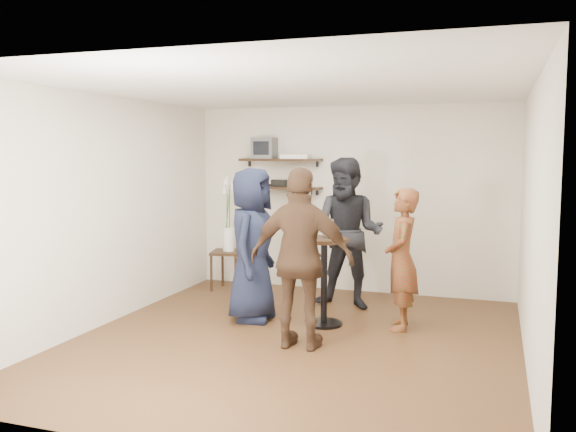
{
  "coord_description": "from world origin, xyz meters",
  "views": [
    {
      "loc": [
        1.94,
        -5.86,
        1.96
      ],
      "look_at": [
        -0.21,
        0.4,
        1.27
      ],
      "focal_mm": 38.0,
      "sensor_mm": 36.0,
      "label": 1
    }
  ],
  "objects_px": {
    "dvd_deck": "(296,157)",
    "person_plaid": "(402,259)",
    "radio": "(279,183)",
    "person_dark": "(348,233)",
    "person_navy": "(252,244)",
    "side_table": "(229,257)",
    "drinks_table": "(324,269)",
    "crt_monitor": "(265,148)",
    "person_brown": "(301,259)"
  },
  "relations": [
    {
      "from": "dvd_deck",
      "to": "person_plaid",
      "type": "distance_m",
      "value": 2.58
    },
    {
      "from": "dvd_deck",
      "to": "person_plaid",
      "type": "xyz_separation_m",
      "value": [
        1.74,
        -1.55,
        -1.11
      ]
    },
    {
      "from": "radio",
      "to": "person_dark",
      "type": "height_order",
      "value": "person_dark"
    },
    {
      "from": "radio",
      "to": "person_navy",
      "type": "distance_m",
      "value": 1.88
    },
    {
      "from": "side_table",
      "to": "person_dark",
      "type": "relative_size",
      "value": 0.3
    },
    {
      "from": "drinks_table",
      "to": "person_navy",
      "type": "bearing_deg",
      "value": -176.06
    },
    {
      "from": "person_plaid",
      "to": "person_navy",
      "type": "xyz_separation_m",
      "value": [
        -1.71,
        -0.2,
        0.11
      ]
    },
    {
      "from": "crt_monitor",
      "to": "radio",
      "type": "relative_size",
      "value": 1.45
    },
    {
      "from": "crt_monitor",
      "to": "person_dark",
      "type": "xyz_separation_m",
      "value": [
        1.44,
        -0.83,
        -1.07
      ]
    },
    {
      "from": "crt_monitor",
      "to": "side_table",
      "type": "bearing_deg",
      "value": -134.79
    },
    {
      "from": "person_dark",
      "to": "side_table",
      "type": "bearing_deg",
      "value": 171.79
    },
    {
      "from": "crt_monitor",
      "to": "person_navy",
      "type": "height_order",
      "value": "crt_monitor"
    },
    {
      "from": "side_table",
      "to": "person_brown",
      "type": "distance_m",
      "value": 2.82
    },
    {
      "from": "person_plaid",
      "to": "person_navy",
      "type": "height_order",
      "value": "person_navy"
    },
    {
      "from": "crt_monitor",
      "to": "side_table",
      "type": "height_order",
      "value": "crt_monitor"
    },
    {
      "from": "side_table",
      "to": "person_navy",
      "type": "distance_m",
      "value": 1.68
    },
    {
      "from": "side_table",
      "to": "person_dark",
      "type": "xyz_separation_m",
      "value": [
        1.84,
        -0.43,
        0.48
      ]
    },
    {
      "from": "side_table",
      "to": "drinks_table",
      "type": "relative_size",
      "value": 0.56
    },
    {
      "from": "radio",
      "to": "person_plaid",
      "type": "bearing_deg",
      "value": -37.87
    },
    {
      "from": "person_brown",
      "to": "side_table",
      "type": "bearing_deg",
      "value": -50.79
    },
    {
      "from": "radio",
      "to": "person_plaid",
      "type": "relative_size",
      "value": 0.14
    },
    {
      "from": "crt_monitor",
      "to": "person_brown",
      "type": "relative_size",
      "value": 0.18
    },
    {
      "from": "person_plaid",
      "to": "radio",
      "type": "bearing_deg",
      "value": -137.13
    },
    {
      "from": "dvd_deck",
      "to": "person_plaid",
      "type": "height_order",
      "value": "dvd_deck"
    },
    {
      "from": "dvd_deck",
      "to": "person_plaid",
      "type": "relative_size",
      "value": 0.25
    },
    {
      "from": "person_brown",
      "to": "crt_monitor",
      "type": "bearing_deg",
      "value": -62.09
    },
    {
      "from": "side_table",
      "to": "person_brown",
      "type": "xyz_separation_m",
      "value": [
        1.77,
        -2.15,
        0.44
      ]
    },
    {
      "from": "crt_monitor",
      "to": "person_plaid",
      "type": "xyz_separation_m",
      "value": [
        2.21,
        -1.55,
        -1.23
      ]
    },
    {
      "from": "dvd_deck",
      "to": "radio",
      "type": "relative_size",
      "value": 1.82
    },
    {
      "from": "side_table",
      "to": "person_navy",
      "type": "xyz_separation_m",
      "value": [
        0.91,
        -1.34,
        0.43
      ]
    },
    {
      "from": "radio",
      "to": "person_brown",
      "type": "height_order",
      "value": "person_brown"
    },
    {
      "from": "person_dark",
      "to": "person_navy",
      "type": "distance_m",
      "value": 1.31
    },
    {
      "from": "person_navy",
      "to": "side_table",
      "type": "bearing_deg",
      "value": 30.08
    },
    {
      "from": "drinks_table",
      "to": "person_brown",
      "type": "distance_m",
      "value": 0.9
    },
    {
      "from": "crt_monitor",
      "to": "radio",
      "type": "bearing_deg",
      "value": 0.0
    },
    {
      "from": "person_navy",
      "to": "person_dark",
      "type": "bearing_deg",
      "value": -49.42
    },
    {
      "from": "dvd_deck",
      "to": "person_dark",
      "type": "height_order",
      "value": "dvd_deck"
    },
    {
      "from": "crt_monitor",
      "to": "dvd_deck",
      "type": "distance_m",
      "value": 0.49
    },
    {
      "from": "drinks_table",
      "to": "person_plaid",
      "type": "relative_size",
      "value": 0.64
    },
    {
      "from": "radio",
      "to": "person_brown",
      "type": "relative_size",
      "value": 0.12
    },
    {
      "from": "person_navy",
      "to": "person_brown",
      "type": "relative_size",
      "value": 0.98
    },
    {
      "from": "person_navy",
      "to": "radio",
      "type": "bearing_deg",
      "value": 5.39
    },
    {
      "from": "crt_monitor",
      "to": "person_brown",
      "type": "distance_m",
      "value": 3.1
    },
    {
      "from": "dvd_deck",
      "to": "person_brown",
      "type": "distance_m",
      "value": 2.88
    },
    {
      "from": "crt_monitor",
      "to": "drinks_table",
      "type": "bearing_deg",
      "value": -51.08
    },
    {
      "from": "crt_monitor",
      "to": "radio",
      "type": "xyz_separation_m",
      "value": [
        0.22,
        0.0,
        -0.5
      ]
    },
    {
      "from": "dvd_deck",
      "to": "person_navy",
      "type": "distance_m",
      "value": 2.02
    },
    {
      "from": "drinks_table",
      "to": "dvd_deck",
      "type": "bearing_deg",
      "value": 117.81
    },
    {
      "from": "radio",
      "to": "person_plaid",
      "type": "xyz_separation_m",
      "value": [
        1.99,
        -1.55,
        -0.73
      ]
    },
    {
      "from": "person_navy",
      "to": "drinks_table",
      "type": "bearing_deg",
      "value": -90.0
    }
  ]
}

